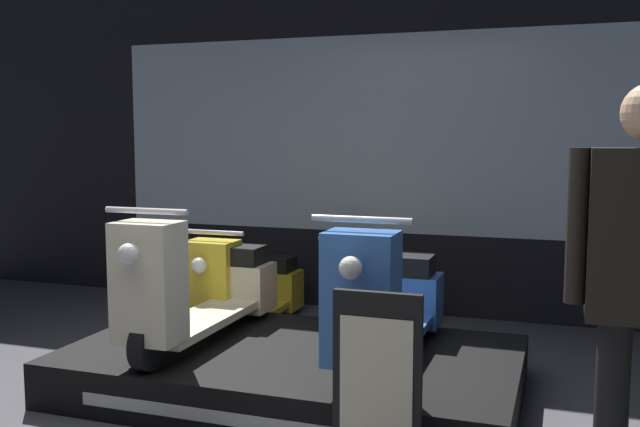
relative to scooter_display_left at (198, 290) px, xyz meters
name	(u,v)px	position (x,y,z in m)	size (l,w,h in m)	color
shop_wall_back	(379,129)	(0.56, 2.24, 1.00)	(8.89, 0.09, 3.20)	black
display_platform	(293,370)	(0.60, 0.07, -0.47)	(2.65, 1.53, 0.27)	black
scooter_display_left	(198,290)	(0.00, 0.00, 0.00)	(0.50, 1.61, 0.89)	black
scooter_display_right	(387,305)	(1.19, 0.00, 0.00)	(0.50, 1.61, 0.89)	black
scooter_backrow_0	(245,292)	(-0.22, 1.13, -0.27)	(0.50, 1.61, 0.89)	black
scooter_backrow_1	(376,303)	(0.83, 1.13, -0.27)	(0.50, 1.61, 0.89)	black
price_sign_board	(377,390)	(1.37, -0.90, -0.16)	(0.39, 0.04, 0.88)	black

